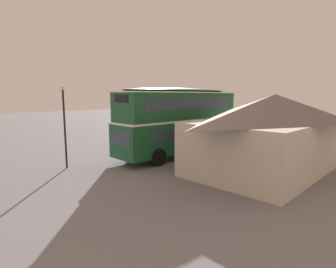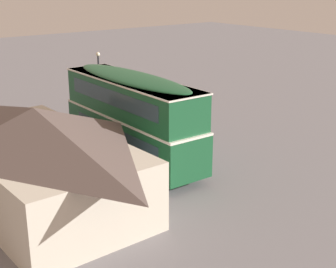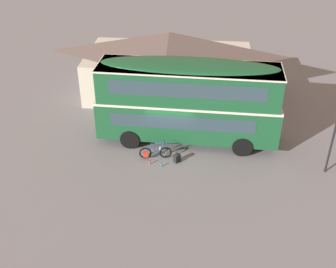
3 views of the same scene
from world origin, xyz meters
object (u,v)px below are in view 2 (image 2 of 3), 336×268
Objects in this scene: touring_bicycle at (181,155)px; street_lamp at (99,80)px; water_bottle_blue_sports at (186,154)px; backpack_on_ground at (170,150)px; double_decker_bus at (132,114)px; water_bottle_red_squeeze at (191,158)px.

street_lamp reaches higher than touring_bicycle.
street_lamp is at bearing 3.13° from water_bottle_blue_sports.
backpack_on_ground is 8.16m from street_lamp.
double_decker_bus reaches higher than touring_bicycle.
double_decker_bus is 3.47m from touring_bicycle.
water_bottle_red_squeeze reaches higher than water_bottle_blue_sports.
touring_bicycle is at bearing 122.94° from water_bottle_blue_sports.
touring_bicycle is 0.90m from water_bottle_blue_sports.
water_bottle_blue_sports is (0.64, -0.16, -0.00)m from water_bottle_red_squeeze.
double_decker_bus is 5.71× the size of touring_bicycle.
touring_bicycle is 0.65m from water_bottle_red_squeeze.
backpack_on_ground is (-0.39, -2.25, -2.38)m from double_decker_bus.
water_bottle_red_squeeze is 1.01× the size of water_bottle_blue_sports.
street_lamp reaches higher than water_bottle_blue_sports.
water_bottle_red_squeeze is 9.56m from street_lamp.
touring_bicycle reaches higher than water_bottle_blue_sports.
touring_bicycle is at bearing 73.39° from water_bottle_red_squeeze.
street_lamp is (7.70, -0.05, 2.72)m from backpack_on_ground.
touring_bicycle is 9.32m from street_lamp.
water_bottle_blue_sports is (-0.78, -0.52, -0.15)m from backpack_on_ground.
water_bottle_red_squeeze is at bearing -165.72° from backpack_on_ground.
street_lamp reaches higher than water_bottle_red_squeeze.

